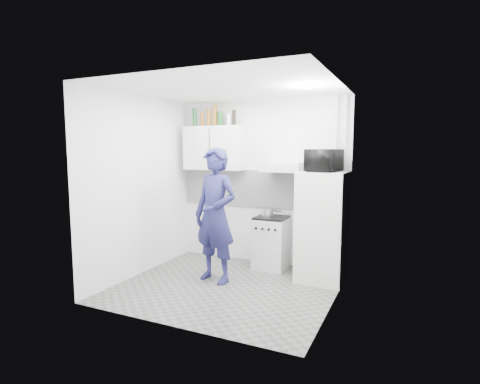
% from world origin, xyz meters
% --- Properties ---
extents(floor, '(2.80, 2.80, 0.00)m').
position_xyz_m(floor, '(0.00, 0.00, 0.00)').
color(floor, '#5D5D5D').
rests_on(floor, ground).
extents(ceiling, '(2.80, 2.80, 0.00)m').
position_xyz_m(ceiling, '(0.00, 0.00, 2.60)').
color(ceiling, white).
rests_on(ceiling, wall_back).
extents(wall_back, '(2.80, 0.00, 2.80)m').
position_xyz_m(wall_back, '(0.00, 1.25, 1.30)').
color(wall_back, white).
rests_on(wall_back, floor).
extents(wall_left, '(0.00, 2.60, 2.60)m').
position_xyz_m(wall_left, '(-1.40, 0.00, 1.30)').
color(wall_left, white).
rests_on(wall_left, floor).
extents(wall_right, '(0.00, 2.60, 2.60)m').
position_xyz_m(wall_right, '(1.40, 0.00, 1.30)').
color(wall_right, white).
rests_on(wall_right, floor).
extents(person, '(0.76, 0.58, 1.86)m').
position_xyz_m(person, '(-0.24, 0.15, 0.93)').
color(person, '#1E1E4D').
rests_on(person, floor).
extents(stove, '(0.49, 0.49, 0.78)m').
position_xyz_m(stove, '(0.27, 1.00, 0.39)').
color(stove, silver).
rests_on(stove, floor).
extents(fridge, '(0.65, 0.65, 1.53)m').
position_xyz_m(fridge, '(1.10, 0.78, 0.76)').
color(fridge, white).
rests_on(fridge, floor).
extents(stove_top, '(0.47, 0.47, 0.03)m').
position_xyz_m(stove_top, '(0.27, 1.00, 0.79)').
color(stove_top, black).
rests_on(stove_top, stove).
extents(saucepan, '(0.19, 0.19, 0.10)m').
position_xyz_m(saucepan, '(0.18, 1.06, 0.86)').
color(saucepan, silver).
rests_on(saucepan, stove_top).
extents(microwave, '(0.60, 0.44, 0.30)m').
position_xyz_m(microwave, '(1.10, 0.78, 1.68)').
color(microwave, black).
rests_on(microwave, fridge).
extents(bottle_a, '(0.07, 0.07, 0.30)m').
position_xyz_m(bottle_a, '(-1.12, 1.07, 2.35)').
color(bottle_a, '#144C1E').
rests_on(bottle_a, upper_cabinet).
extents(bottle_b, '(0.06, 0.06, 0.23)m').
position_xyz_m(bottle_b, '(-0.98, 1.07, 2.32)').
color(bottle_b, brown).
rests_on(bottle_b, upper_cabinet).
extents(bottle_c, '(0.07, 0.07, 0.28)m').
position_xyz_m(bottle_c, '(-0.86, 1.07, 2.34)').
color(bottle_c, brown).
rests_on(bottle_c, upper_cabinet).
extents(bottle_d, '(0.08, 0.08, 0.34)m').
position_xyz_m(bottle_d, '(-0.74, 1.07, 2.37)').
color(bottle_d, brown).
rests_on(bottle_d, upper_cabinet).
extents(canister_a, '(0.09, 0.09, 0.23)m').
position_xyz_m(canister_a, '(-0.64, 1.07, 2.31)').
color(canister_a, '#144C1E').
rests_on(canister_a, upper_cabinet).
extents(canister_b, '(0.09, 0.09, 0.17)m').
position_xyz_m(canister_b, '(-0.50, 1.07, 2.29)').
color(canister_b, silver).
rests_on(canister_b, upper_cabinet).
extents(bottle_e, '(0.06, 0.06, 0.25)m').
position_xyz_m(bottle_e, '(-0.40, 1.07, 2.32)').
color(bottle_e, black).
rests_on(bottle_e, upper_cabinet).
extents(upper_cabinet, '(1.00, 0.35, 0.70)m').
position_xyz_m(upper_cabinet, '(-0.75, 1.07, 1.85)').
color(upper_cabinet, white).
rests_on(upper_cabinet, wall_back).
extents(range_hood, '(0.60, 0.50, 0.14)m').
position_xyz_m(range_hood, '(0.45, 1.00, 1.57)').
color(range_hood, silver).
rests_on(range_hood, wall_back).
extents(backsplash, '(2.74, 0.03, 0.60)m').
position_xyz_m(backsplash, '(0.00, 1.24, 1.20)').
color(backsplash, white).
rests_on(backsplash, wall_back).
extents(pipe_a, '(0.05, 0.05, 2.60)m').
position_xyz_m(pipe_a, '(1.30, 1.17, 1.30)').
color(pipe_a, silver).
rests_on(pipe_a, floor).
extents(pipe_b, '(0.04, 0.04, 2.60)m').
position_xyz_m(pipe_b, '(1.18, 1.17, 1.30)').
color(pipe_b, silver).
rests_on(pipe_b, floor).
extents(ceiling_spot_fixture, '(0.10, 0.10, 0.02)m').
position_xyz_m(ceiling_spot_fixture, '(1.00, 0.20, 2.57)').
color(ceiling_spot_fixture, white).
rests_on(ceiling_spot_fixture, ceiling).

